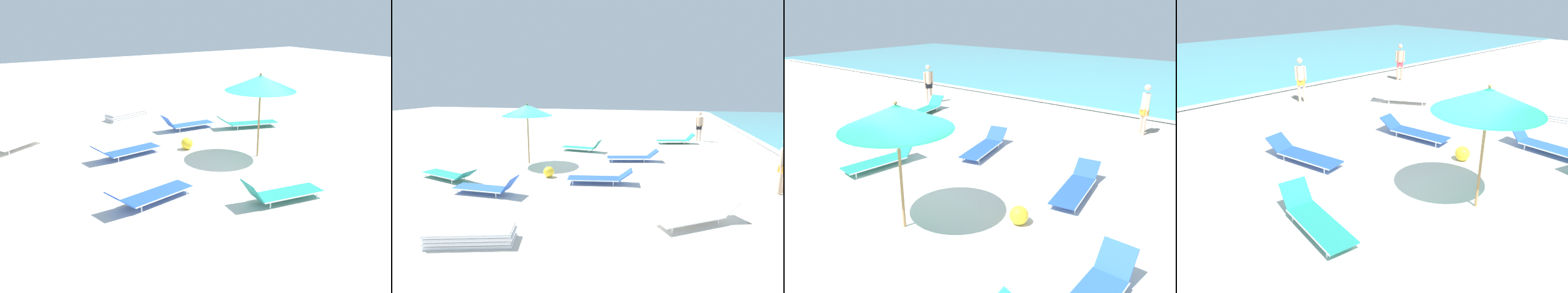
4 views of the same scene
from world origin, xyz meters
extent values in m
cube|color=silver|center=(0.00, 0.00, -0.08)|extent=(60.00, 60.00, 0.16)
cube|color=#AFA492|center=(0.00, 9.30, 0.00)|extent=(57.00, 2.20, 0.00)
cube|color=#AFA492|center=(3.48, 7.58, 0.00)|extent=(2.52, 1.22, 0.00)
cube|color=#AFA492|center=(8.88, 5.76, 0.00)|extent=(2.07, 1.51, 0.00)
cube|color=white|center=(0.00, 10.66, 0.06)|extent=(56.00, 0.44, 0.01)
cylinder|color=#9E7547|center=(0.23, -0.69, 1.15)|extent=(0.06, 0.06, 2.31)
cone|color=#1E936B|center=(0.23, -0.69, 2.31)|extent=(2.15, 2.15, 0.46)
cylinder|color=#166E50|center=(0.23, -0.69, 2.09)|extent=(2.08, 2.08, 0.01)
sphere|color=#9E7547|center=(0.23, -0.69, 2.57)|extent=(0.07, 0.07, 0.07)
cube|color=white|center=(6.91, 0.91, 0.06)|extent=(1.05, 1.89, 0.03)
cube|color=silver|center=(6.91, 0.91, 0.03)|extent=(1.07, 1.93, 0.04)
cube|color=white|center=(6.92, 0.88, 0.14)|extent=(1.05, 1.89, 0.03)
cube|color=silver|center=(6.92, 0.88, 0.11)|extent=(1.07, 1.93, 0.04)
cube|color=white|center=(6.91, 0.91, 0.23)|extent=(1.05, 1.89, 0.03)
cube|color=silver|center=(6.91, 0.91, 0.20)|extent=(1.07, 1.93, 0.04)
cube|color=white|center=(6.91, 0.89, 0.31)|extent=(1.05, 1.89, 0.03)
cube|color=silver|center=(6.91, 0.89, 0.28)|extent=(1.07, 1.93, 0.04)
cube|color=#1E8475|center=(-2.71, 0.76, 0.17)|extent=(0.82, 1.79, 0.03)
cylinder|color=silver|center=(-3.01, 0.80, 0.17)|extent=(0.25, 1.72, 0.03)
cylinder|color=silver|center=(-2.41, 0.72, 0.17)|extent=(0.25, 1.72, 0.03)
cube|color=#1E8475|center=(-2.58, 1.78, 0.40)|extent=(0.62, 0.42, 0.46)
cylinder|color=silver|center=(-3.05, 0.12, 0.08)|extent=(0.03, 0.03, 0.16)
cylinder|color=silver|center=(-2.54, 0.06, 0.08)|extent=(0.03, 0.03, 0.16)
cylinder|color=silver|center=(-2.87, 1.46, 0.08)|extent=(0.03, 0.03, 0.16)
cylinder|color=silver|center=(-2.37, 1.40, 0.08)|extent=(0.03, 0.03, 0.16)
cube|color=blue|center=(-1.09, 3.46, 0.17)|extent=(0.98, 1.89, 0.03)
cylinder|color=silver|center=(-1.38, 3.39, 0.17)|extent=(0.43, 1.76, 0.03)
cylinder|color=silver|center=(-0.80, 3.53, 0.17)|extent=(0.43, 1.76, 0.03)
cube|color=blue|center=(-1.33, 4.55, 0.35)|extent=(0.66, 0.56, 0.37)
cylinder|color=silver|center=(-1.18, 2.72, 0.08)|extent=(0.03, 0.03, 0.16)
cylinder|color=silver|center=(-0.68, 2.83, 0.08)|extent=(0.03, 0.03, 0.16)
cylinder|color=silver|center=(-1.49, 4.09, 0.08)|extent=(0.03, 0.03, 0.16)
cylinder|color=silver|center=(-1.00, 4.20, 0.08)|extent=(0.03, 0.03, 0.16)
cube|color=blue|center=(4.10, -0.62, 0.17)|extent=(0.63, 1.73, 0.03)
cylinder|color=silver|center=(3.80, -0.61, 0.17)|extent=(0.06, 1.72, 0.03)
cylinder|color=silver|center=(4.40, -0.62, 0.17)|extent=(0.06, 1.72, 0.03)
cube|color=blue|center=(4.13, 0.41, 0.39)|extent=(0.58, 0.37, 0.45)
cylinder|color=silver|center=(3.86, 0.06, 0.08)|extent=(0.03, 0.03, 0.16)
cylinder|color=silver|center=(4.37, 0.05, 0.08)|extent=(0.03, 0.03, 0.16)
cube|color=blue|center=(2.33, 2.62, 0.17)|extent=(0.86, 1.83, 0.03)
cylinder|color=silver|center=(2.03, 2.57, 0.17)|extent=(0.30, 1.74, 0.03)
cylinder|color=silver|center=(2.62, 2.66, 0.17)|extent=(0.30, 1.74, 0.03)
cube|color=blue|center=(2.16, 3.70, 0.34)|extent=(0.64, 0.54, 0.35)
cylinder|color=silver|center=(2.18, 1.90, 0.08)|extent=(0.03, 0.03, 0.16)
cylinder|color=silver|center=(2.68, 1.98, 0.08)|extent=(0.03, 0.03, 0.16)
cylinder|color=silver|center=(1.97, 3.26, 0.08)|extent=(0.03, 0.03, 0.16)
cylinder|color=silver|center=(2.47, 3.33, 0.08)|extent=(0.03, 0.03, 0.16)
cube|color=white|center=(4.96, 5.55, 0.17)|extent=(1.43, 1.75, 0.03)
cylinder|color=silver|center=(4.71, 5.38, 0.17)|extent=(0.95, 1.44, 0.03)
cylinder|color=silver|center=(5.21, 5.71, 0.17)|extent=(0.95, 1.44, 0.03)
cube|color=white|center=(4.38, 6.44, 0.34)|extent=(0.73, 0.70, 0.35)
cylinder|color=silver|center=(5.11, 4.85, 0.08)|extent=(0.03, 0.03, 0.16)
cylinder|color=silver|center=(5.54, 5.13, 0.08)|extent=(0.03, 0.03, 0.16)
cylinder|color=silver|center=(4.38, 5.96, 0.08)|extent=(0.03, 0.03, 0.16)
cylinder|color=silver|center=(4.81, 6.24, 0.08)|extent=(0.03, 0.03, 0.16)
cylinder|color=beige|center=(1.97, 8.62, 0.45)|extent=(0.11, 0.11, 0.90)
cylinder|color=beige|center=(2.12, 8.48, 0.45)|extent=(0.11, 0.11, 0.90)
cube|color=gold|center=(2.04, 8.55, 0.82)|extent=(0.34, 0.34, 0.24)
cylinder|color=beige|center=(2.04, 8.55, 1.18)|extent=(0.27, 0.27, 0.55)
cylinder|color=beige|center=(1.91, 8.68, 1.17)|extent=(0.08, 0.08, 0.55)
cylinder|color=beige|center=(2.18, 8.42, 1.17)|extent=(0.08, 0.08, 0.55)
sphere|color=beige|center=(2.04, 8.55, 1.66)|extent=(0.21, 0.21, 0.21)
cylinder|color=tan|center=(7.72, 8.64, 0.45)|extent=(0.11, 0.11, 0.90)
cylinder|color=tan|center=(7.87, 8.50, 0.45)|extent=(0.11, 0.11, 0.90)
cube|color=#D13D4C|center=(7.79, 8.57, 0.82)|extent=(0.34, 0.34, 0.24)
cylinder|color=tan|center=(7.79, 8.57, 1.18)|extent=(0.27, 0.27, 0.55)
cylinder|color=tan|center=(7.66, 8.70, 1.17)|extent=(0.08, 0.08, 0.55)
cylinder|color=tan|center=(7.93, 8.44, 1.17)|extent=(0.08, 0.08, 0.55)
sphere|color=tan|center=(7.79, 8.57, 1.66)|extent=(0.21, 0.21, 0.21)
sphere|color=yellow|center=(1.97, 0.86, 0.20)|extent=(0.39, 0.39, 0.39)
camera|label=1|loc=(-9.80, 7.74, 4.44)|focal=40.00mm
camera|label=2|loc=(12.23, 4.69, 3.33)|focal=28.00mm
camera|label=3|loc=(5.64, -4.95, 4.17)|focal=35.00mm
camera|label=4|loc=(-6.09, -4.24, 4.24)|focal=35.00mm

